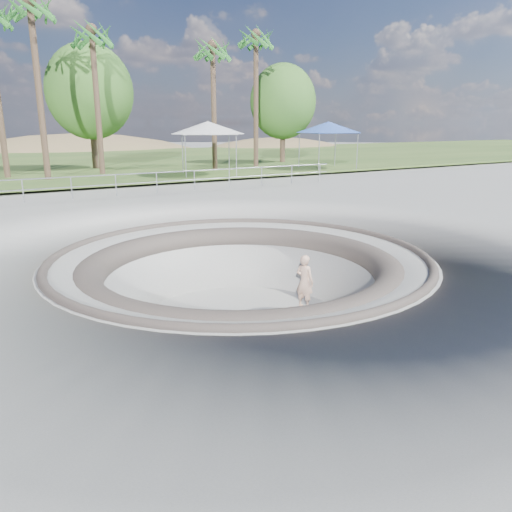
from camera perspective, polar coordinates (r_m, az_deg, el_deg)
ground at (r=13.56m, az=-1.82°, el=0.02°), size 180.00×180.00×0.00m
skate_bowl at (r=14.14m, az=-1.76°, el=-7.16°), size 14.00×14.00×4.10m
grass_strip at (r=46.03m, az=-23.12°, el=9.69°), size 180.00×36.00×0.12m
distant_hills at (r=70.18m, az=-22.21°, el=5.22°), size 103.20×45.00×28.60m
safety_railing at (r=24.47m, az=-15.71°, el=7.82°), size 25.00×0.06×1.03m
skateboard at (r=14.98m, az=5.51°, el=-5.95°), size 0.86×0.56×0.09m
skater at (r=14.70m, az=5.59°, el=-2.93°), size 0.55×0.68×1.62m
canopy_white at (r=32.63m, az=-5.53°, el=14.36°), size 6.22×6.22×3.33m
canopy_blue at (r=37.81m, az=8.27°, el=14.34°), size 6.51×6.51×3.33m
palm_c at (r=32.70m, az=-24.37°, el=23.98°), size 2.60×2.60×10.55m
palm_d at (r=34.93m, az=-18.23°, el=22.53°), size 2.60×2.60×9.68m
palm_e at (r=37.20m, az=-4.98°, el=22.11°), size 2.60×2.60×9.31m
palm_f at (r=39.25m, az=-0.01°, el=23.22°), size 2.60×2.60×10.36m
bushy_tree_mid at (r=39.12m, az=-18.47°, el=17.38°), size 6.13×5.57×8.85m
bushy_tree_right at (r=43.59m, az=3.12°, el=17.19°), size 5.64×5.13×8.14m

